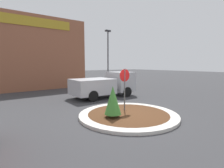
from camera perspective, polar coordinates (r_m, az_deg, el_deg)
ground_plane at (r=9.24m, az=5.32°, el=-10.43°), size 120.00×120.00×0.00m
traffic_island at (r=9.22m, az=5.32°, el=-9.99°), size 5.08×5.08×0.15m
stop_sign at (r=9.54m, az=4.15°, el=0.44°), size 0.68×0.07×2.44m
island_shrub at (r=8.34m, az=0.28°, el=-5.31°), size 0.81×0.81×1.51m
utility_truck at (r=14.35m, az=-2.35°, el=-0.17°), size 5.29×2.45×2.01m
storefront_building at (r=22.08m, az=-27.40°, el=8.71°), size 12.51×6.07×7.63m
light_pole at (r=21.72m, az=-1.33°, el=9.85°), size 0.70×0.30×6.79m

